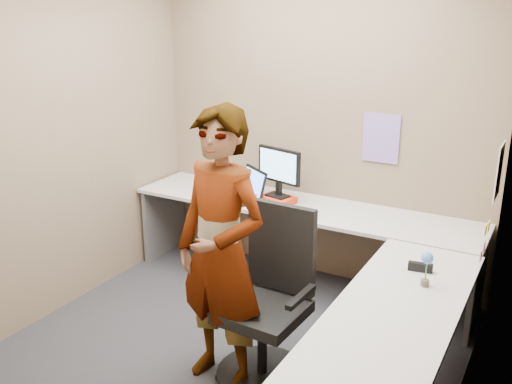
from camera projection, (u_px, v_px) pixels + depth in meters
The scene contains 20 objects.
ground at pixel (242, 338), 4.16m from camera, with size 3.00×3.00×0.00m, color #25252A.
wall_back at pixel (318, 125), 4.82m from camera, with size 3.00×3.00×0.00m, color brown.
wall_right at pixel (481, 194), 3.04m from camera, with size 2.70×2.70×0.00m, color brown.
wall_left at pixel (75, 135), 4.43m from camera, with size 2.70×2.70×0.00m, color brown.
desk at pixel (321, 257), 4.09m from camera, with size 2.98×2.58×0.73m.
paper_ream at pixel (278, 199), 4.80m from camera, with size 0.27×0.20×0.05m, color red.
monitor at pixel (279, 168), 4.73m from camera, with size 0.43×0.17×0.41m.
laptop at pixel (246, 191), 4.88m from camera, with size 0.47×0.45×0.26m.
trackball_mouse at pixel (256, 198), 4.83m from camera, with size 0.12×0.08×0.07m.
origami at pixel (290, 210), 4.54m from camera, with size 0.10×0.10×0.06m, color white.
stapler at pixel (420, 267), 3.55m from camera, with size 0.15×0.04×0.06m, color black.
flower at pixel (427, 264), 3.33m from camera, with size 0.07×0.07×0.22m.
calendar_purple at pixel (381, 138), 4.57m from camera, with size 0.30×0.01×0.40m, color #846BB7.
calendar_white at pixel (499, 172), 3.83m from camera, with size 0.01×0.28×0.38m, color white.
sticky_note_a at pixel (486, 230), 3.63m from camera, with size 0.01×0.07×0.07m, color #F2E059.
sticky_note_b at pixel (484, 246), 3.71m from camera, with size 0.01×0.07×0.07m, color pink.
sticky_note_c at pixel (481, 256), 3.62m from camera, with size 0.01×0.07×0.07m, color pink.
sticky_note_d at pixel (488, 227), 3.76m from camera, with size 0.01×0.07×0.07m, color #F2E059.
office_chair at pixel (268, 313), 3.61m from camera, with size 0.59×0.59×1.12m.
person at pixel (221, 252), 3.44m from camera, with size 0.65×0.43×1.79m, color #999399.
Camera 1 is at (1.86, -3.11, 2.31)m, focal length 40.00 mm.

